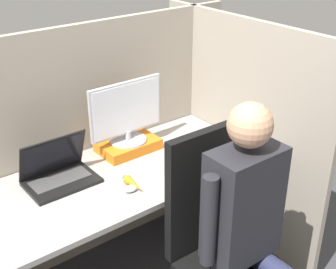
% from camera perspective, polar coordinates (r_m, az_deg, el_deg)
% --- Properties ---
extents(cubicle_panel_back, '(2.14, 0.04, 1.49)m').
position_cam_1_polar(cubicle_panel_back, '(2.86, -10.06, -1.60)').
color(cubicle_panel_back, gray).
rests_on(cubicle_panel_back, ground).
extents(cubicle_panel_right, '(0.04, 1.36, 1.49)m').
position_cam_1_polar(cubicle_panel_right, '(2.99, 8.57, -0.11)').
color(cubicle_panel_right, gray).
rests_on(cubicle_panel_right, ground).
extents(desk, '(1.64, 0.72, 0.74)m').
position_cam_1_polar(desk, '(2.66, -5.69, -7.98)').
color(desk, '#9E9993').
rests_on(desk, ground).
extents(paper_box, '(0.35, 0.23, 0.06)m').
position_cam_1_polar(paper_box, '(2.78, -4.88, -1.31)').
color(paper_box, orange).
rests_on(paper_box, desk).
extents(monitor, '(0.47, 0.22, 0.36)m').
position_cam_1_polar(monitor, '(2.70, -5.08, 2.69)').
color(monitor, '#B2B2B7').
rests_on(monitor, paper_box).
extents(laptop, '(0.36, 0.25, 0.25)m').
position_cam_1_polar(laptop, '(2.52, -13.16, -4.68)').
color(laptop, black).
rests_on(laptop, desk).
extents(mouse, '(0.08, 0.05, 0.03)m').
position_cam_1_polar(mouse, '(2.41, -4.55, -6.58)').
color(mouse, silver).
rests_on(mouse, desk).
extents(stapler, '(0.04, 0.17, 0.06)m').
position_cam_1_polar(stapler, '(2.89, 7.61, -0.43)').
color(stapler, '#2D2D33').
rests_on(stapler, desk).
extents(carrot_toy, '(0.05, 0.16, 0.05)m').
position_cam_1_polar(carrot_toy, '(2.42, -4.19, -6.06)').
color(carrot_toy, orange).
rests_on(carrot_toy, desk).
extents(office_chair, '(0.52, 0.56, 1.13)m').
position_cam_1_polar(office_chair, '(2.38, 6.54, -13.02)').
color(office_chair, black).
rests_on(office_chair, ground).
extents(person, '(0.48, 0.43, 1.35)m').
position_cam_1_polar(person, '(2.16, 10.06, -10.68)').
color(person, '#282D4C').
rests_on(person, ground).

